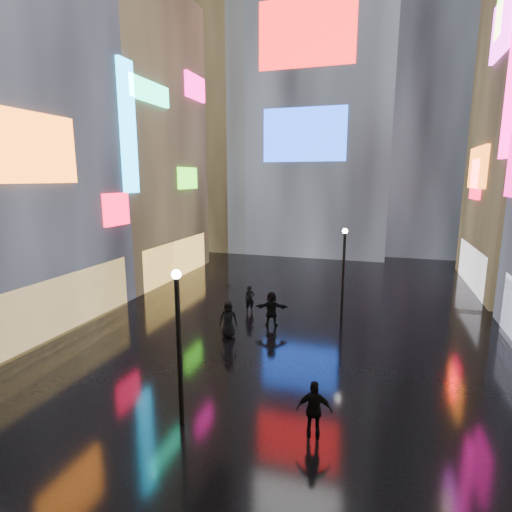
% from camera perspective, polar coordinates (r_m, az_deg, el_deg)
% --- Properties ---
extents(ground, '(140.00, 140.00, 0.00)m').
position_cam_1_polar(ground, '(24.01, 5.80, -8.25)').
color(ground, black).
rests_on(ground, ground).
extents(building_left_far, '(10.28, 12.00, 22.00)m').
position_cam_1_polar(building_left_far, '(34.99, -19.12, 15.50)').
color(building_left_far, black).
rests_on(building_left_far, ground).
extents(tower_main, '(16.00, 14.20, 42.00)m').
position_cam_1_polar(tower_main, '(48.59, 8.91, 26.56)').
color(tower_main, black).
rests_on(tower_main, ground).
extents(tower_flank_right, '(12.00, 12.00, 34.00)m').
position_cam_1_polar(tower_flank_right, '(49.28, 24.06, 20.77)').
color(tower_flank_right, black).
rests_on(tower_flank_right, ground).
extents(tower_flank_left, '(10.00, 10.00, 26.00)m').
position_cam_1_polar(tower_flank_left, '(48.20, -5.43, 17.06)').
color(tower_flank_left, black).
rests_on(tower_flank_left, ground).
extents(lamp_near, '(0.30, 0.30, 5.20)m').
position_cam_1_polar(lamp_near, '(12.99, -10.97, -11.64)').
color(lamp_near, black).
rests_on(lamp_near, ground).
extents(lamp_far, '(0.30, 0.30, 5.20)m').
position_cam_1_polar(lamp_far, '(22.90, 12.39, -1.74)').
color(lamp_far, black).
rests_on(lamp_far, ground).
extents(pedestrian_3, '(1.14, 0.58, 1.86)m').
position_cam_1_polar(pedestrian_3, '(13.24, 8.34, -20.92)').
color(pedestrian_3, black).
rests_on(pedestrian_3, ground).
extents(pedestrian_4, '(1.07, 0.89, 1.86)m').
position_cam_1_polar(pedestrian_4, '(20.35, -3.99, -9.03)').
color(pedestrian_4, black).
rests_on(pedestrian_4, ground).
extents(pedestrian_5, '(1.87, 0.97, 1.92)m').
position_cam_1_polar(pedestrian_5, '(21.77, 2.23, -7.58)').
color(pedestrian_5, black).
rests_on(pedestrian_5, ground).
extents(pedestrian_6, '(0.70, 0.65, 1.61)m').
position_cam_1_polar(pedestrian_6, '(24.03, -0.90, -6.16)').
color(pedestrian_6, black).
rests_on(pedestrian_6, ground).
extents(umbrella_2, '(1.23, 1.25, 0.92)m').
position_cam_1_polar(umbrella_2, '(19.92, -4.04, -5.28)').
color(umbrella_2, black).
rests_on(umbrella_2, pedestrian_4).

